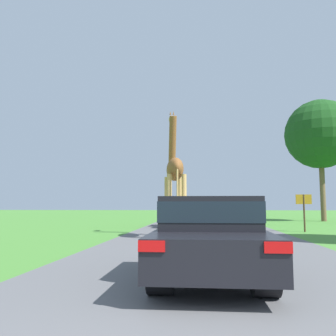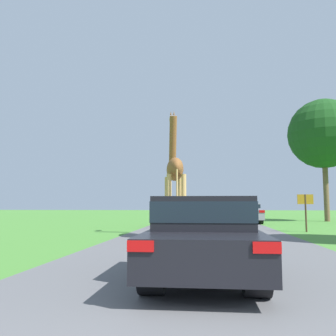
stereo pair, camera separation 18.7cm
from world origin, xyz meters
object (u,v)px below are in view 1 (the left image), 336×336
object	(u,v)px
giraffe_near_road	(175,172)
sign_post	(304,206)
tree_left_edge	(320,134)
car_queue_right	(185,211)
car_queue_left	(243,212)
car_lead_maroon	(209,234)

from	to	relation	value
giraffe_near_road	sign_post	world-z (taller)	giraffe_near_road
giraffe_near_road	tree_left_edge	distance (m)	17.77
car_queue_right	sign_post	size ratio (longest dim) A/B	2.59
tree_left_edge	sign_post	bearing A→B (deg)	-112.28
giraffe_near_road	tree_left_edge	xyz separation A→B (m)	(10.07, 14.07, 4.08)
car_queue_left	sign_post	xyz separation A→B (m)	(1.83, -7.84, 0.47)
car_queue_left	tree_left_edge	size ratio (longest dim) A/B	0.45
giraffe_near_road	car_lead_maroon	size ratio (longest dim) A/B	1.24
giraffe_near_road	car_queue_right	xyz separation A→B (m)	(0.07, 6.95, -1.62)
giraffe_near_road	car_queue_right	bearing A→B (deg)	80.16
car_lead_maroon	car_queue_right	distance (m)	14.21
tree_left_edge	car_lead_maroon	bearing A→B (deg)	-112.78
car_queue_left	car_queue_right	bearing A→B (deg)	-131.87
car_queue_left	sign_post	bearing A→B (deg)	-76.86
car_lead_maroon	tree_left_edge	xyz separation A→B (m)	(8.94, 21.29, 5.81)
car_queue_right	giraffe_near_road	bearing A→B (deg)	-90.57
giraffe_near_road	car_queue_right	world-z (taller)	giraffe_near_road
car_queue_right	car_lead_maroon	bearing A→B (deg)	-85.74
giraffe_near_road	tree_left_edge	bearing A→B (deg)	45.15
car_lead_maroon	car_queue_left	bearing A→B (deg)	81.64
giraffe_near_road	car_queue_right	size ratio (longest dim) A/B	1.18
sign_post	car_queue_left	bearing A→B (deg)	103.14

